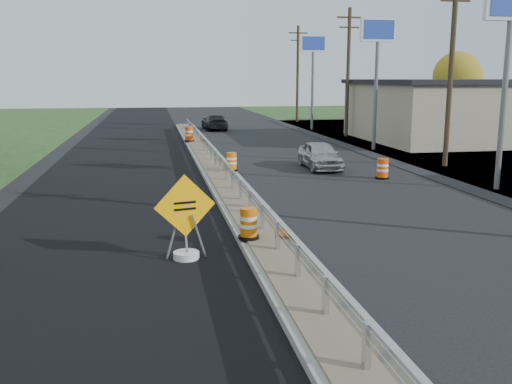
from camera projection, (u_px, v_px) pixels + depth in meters
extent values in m
plane|color=black|center=(250.00, 219.00, 18.03)|extent=(140.00, 140.00, 0.00)
cube|color=black|center=(123.00, 172.00, 26.90)|extent=(7.20, 120.00, 0.01)
cube|color=gray|center=(220.00, 175.00, 25.73)|extent=(1.60, 55.00, 0.18)
cube|color=brown|center=(220.00, 172.00, 25.71)|extent=(1.25, 55.00, 0.05)
cube|color=silver|center=(367.00, 345.00, 8.27)|extent=(0.10, 0.15, 0.70)
cube|color=silver|center=(326.00, 295.00, 10.20)|extent=(0.10, 0.15, 0.70)
cube|color=silver|center=(298.00, 260.00, 12.13)|extent=(0.10, 0.15, 0.70)
cube|color=silver|center=(278.00, 235.00, 14.06)|extent=(0.10, 0.15, 0.70)
cube|color=silver|center=(262.00, 216.00, 15.99)|extent=(0.10, 0.15, 0.70)
cube|color=silver|center=(250.00, 201.00, 17.92)|extent=(0.10, 0.15, 0.70)
cube|color=silver|center=(241.00, 189.00, 19.84)|extent=(0.10, 0.15, 0.70)
cube|color=silver|center=(233.00, 179.00, 21.77)|extent=(0.10, 0.15, 0.70)
cube|color=silver|center=(226.00, 171.00, 23.70)|extent=(0.10, 0.15, 0.70)
cube|color=silver|center=(220.00, 164.00, 25.63)|extent=(0.10, 0.15, 0.70)
cube|color=silver|center=(215.00, 158.00, 27.56)|extent=(0.10, 0.15, 0.70)
cube|color=silver|center=(211.00, 153.00, 29.49)|extent=(0.10, 0.15, 0.70)
cube|color=silver|center=(207.00, 148.00, 31.42)|extent=(0.10, 0.15, 0.70)
cube|color=silver|center=(204.00, 144.00, 33.35)|extent=(0.10, 0.15, 0.70)
cube|color=silver|center=(201.00, 140.00, 35.28)|extent=(0.10, 0.15, 0.70)
cube|color=silver|center=(198.00, 137.00, 37.21)|extent=(0.10, 0.15, 0.70)
cube|color=silver|center=(196.00, 134.00, 39.13)|extent=(0.10, 0.15, 0.70)
cube|color=silver|center=(194.00, 132.00, 41.06)|extent=(0.10, 0.15, 0.70)
cube|color=silver|center=(192.00, 129.00, 42.99)|extent=(0.10, 0.15, 0.70)
cube|color=silver|center=(190.00, 127.00, 44.92)|extent=(0.10, 0.15, 0.70)
cube|color=silver|center=(189.00, 125.00, 46.85)|extent=(0.10, 0.15, 0.70)
cube|color=silver|center=(187.00, 123.00, 48.78)|extent=(0.10, 0.15, 0.70)
cube|color=silver|center=(218.00, 157.00, 26.56)|extent=(0.04, 46.00, 0.34)
cube|color=silver|center=(218.00, 158.00, 26.57)|extent=(0.06, 46.00, 0.03)
cube|color=silver|center=(218.00, 155.00, 26.54)|extent=(0.06, 46.00, 0.03)
cube|color=tan|center=(493.00, 112.00, 40.61)|extent=(18.00, 12.00, 4.00)
cube|color=black|center=(495.00, 82.00, 40.20)|extent=(18.50, 12.50, 0.30)
cube|color=black|center=(374.00, 119.00, 39.12)|extent=(0.08, 7.20, 2.20)
cylinder|color=slate|center=(503.00, 104.00, 22.10)|extent=(0.22, 0.22, 6.80)
cube|color=white|center=(512.00, 1.00, 21.35)|extent=(2.20, 0.25, 1.40)
cube|color=#263FB2|center=(512.00, 1.00, 21.35)|extent=(1.90, 0.30, 1.10)
cylinder|color=slate|center=(376.00, 94.00, 34.64)|extent=(0.22, 0.22, 6.80)
cube|color=white|center=(378.00, 30.00, 33.89)|extent=(2.20, 0.25, 1.40)
cube|color=#263FB2|center=(378.00, 30.00, 33.89)|extent=(1.90, 0.30, 1.10)
cylinder|color=slate|center=(312.00, 90.00, 48.14)|extent=(0.22, 0.22, 6.80)
cube|color=white|center=(313.00, 43.00, 47.39)|extent=(2.20, 0.25, 1.40)
cube|color=#263FB2|center=(313.00, 43.00, 47.39)|extent=(1.90, 0.30, 1.10)
cylinder|color=#473523|center=(451.00, 71.00, 27.80)|extent=(0.26, 0.26, 9.40)
cube|color=#473523|center=(455.00, 1.00, 27.15)|extent=(1.50, 0.10, 0.10)
cylinder|color=#473523|center=(348.00, 73.00, 42.27)|extent=(0.26, 0.26, 9.40)
cube|color=#473523|center=(350.00, 17.00, 41.48)|extent=(1.90, 0.12, 0.12)
cube|color=#473523|center=(349.00, 27.00, 41.62)|extent=(1.50, 0.10, 0.10)
cylinder|color=#473523|center=(298.00, 74.00, 56.74)|extent=(0.26, 0.26, 9.40)
cube|color=#473523|center=(298.00, 33.00, 55.95)|extent=(1.90, 0.12, 0.12)
cube|color=#473523|center=(298.00, 40.00, 56.09)|extent=(1.50, 0.10, 0.10)
cylinder|color=#473523|center=(455.00, 108.00, 55.09)|extent=(0.36, 0.36, 3.08)
sphere|color=gold|center=(458.00, 76.00, 54.49)|extent=(4.62, 4.62, 4.62)
cylinder|color=white|center=(186.00, 255.00, 14.05)|extent=(0.64, 0.64, 0.18)
cube|color=slate|center=(173.00, 237.00, 13.89)|extent=(0.38, 0.13, 1.11)
cube|color=slate|center=(199.00, 236.00, 14.01)|extent=(0.38, 0.13, 1.11)
cube|color=slate|center=(186.00, 236.00, 14.01)|extent=(0.11, 0.29, 1.13)
cube|color=#F4A204|center=(185.00, 206.00, 13.80)|extent=(1.50, 0.40, 1.54)
cube|color=black|center=(185.00, 203.00, 13.76)|extent=(0.54, 0.14, 0.06)
cube|color=black|center=(185.00, 209.00, 13.79)|extent=(0.54, 0.14, 0.06)
cylinder|color=black|center=(249.00, 237.00, 15.04)|extent=(0.56, 0.56, 0.07)
cylinder|color=orange|center=(249.00, 223.00, 14.96)|extent=(0.45, 0.45, 0.78)
cylinder|color=white|center=(249.00, 218.00, 14.94)|extent=(0.46, 0.46, 0.10)
cylinder|color=white|center=(249.00, 225.00, 14.98)|extent=(0.46, 0.46, 0.10)
cylinder|color=black|center=(232.00, 170.00, 26.00)|extent=(0.56, 0.56, 0.07)
cylinder|color=orange|center=(232.00, 161.00, 25.92)|extent=(0.45, 0.45, 0.79)
cylinder|color=white|center=(232.00, 158.00, 25.90)|extent=(0.46, 0.46, 0.10)
cylinder|color=white|center=(232.00, 163.00, 25.94)|extent=(0.46, 0.46, 0.10)
cylinder|color=black|center=(189.00, 141.00, 37.97)|extent=(0.65, 0.65, 0.09)
cylinder|color=#FA4F0A|center=(189.00, 134.00, 37.88)|extent=(0.52, 0.52, 0.91)
cylinder|color=white|center=(189.00, 131.00, 37.85)|extent=(0.54, 0.54, 0.12)
cylinder|color=white|center=(189.00, 135.00, 37.90)|extent=(0.54, 0.54, 0.12)
cylinder|color=black|center=(382.00, 178.00, 25.24)|extent=(0.61, 0.61, 0.08)
cylinder|color=#FF4A0A|center=(383.00, 168.00, 25.15)|extent=(0.49, 0.49, 0.86)
cylinder|color=white|center=(383.00, 165.00, 25.12)|extent=(0.50, 0.50, 0.11)
cylinder|color=white|center=(382.00, 170.00, 25.17)|extent=(0.50, 0.50, 0.11)
imported|color=#AFAFB4|center=(320.00, 155.00, 27.91)|extent=(1.63, 3.93, 1.33)
imported|color=black|center=(215.00, 122.00, 48.80)|extent=(1.98, 4.63, 1.33)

